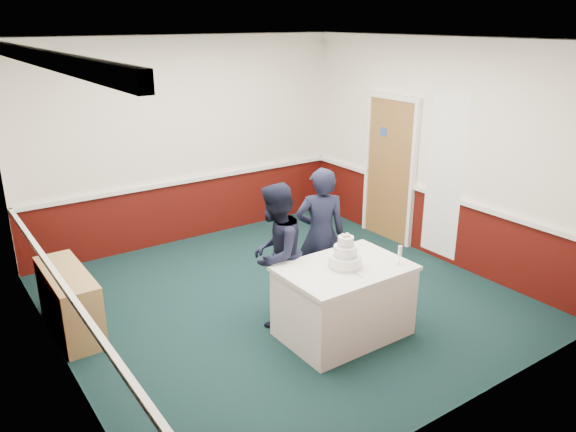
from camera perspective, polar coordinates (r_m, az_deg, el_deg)
ground at (r=6.84m, az=-0.41°, el=-8.47°), size 5.00×5.00×0.00m
room_shell at (r=6.71m, az=-2.87°, el=8.81°), size 5.00×5.00×3.00m
sideboard at (r=6.48m, az=-21.30°, el=-8.08°), size 0.41×1.20×0.70m
cake_table at (r=6.00m, az=5.67°, el=-8.51°), size 1.32×0.92×0.79m
wedding_cake at (r=5.78m, az=5.83°, el=-4.13°), size 0.35×0.35×0.36m
cake_knife at (r=5.67m, az=6.88°, el=-5.85°), size 0.03×0.22×0.00m
champagne_flute at (r=5.90m, az=11.32°, el=-3.61°), size 0.05×0.05×0.21m
person_man at (r=6.07m, az=-1.29°, el=-3.94°), size 0.97×0.93×1.58m
person_woman at (r=6.58m, az=3.32°, el=-1.90°), size 0.70×0.62×1.62m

